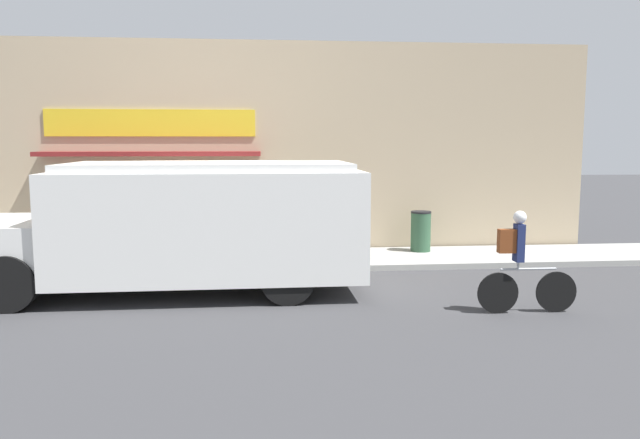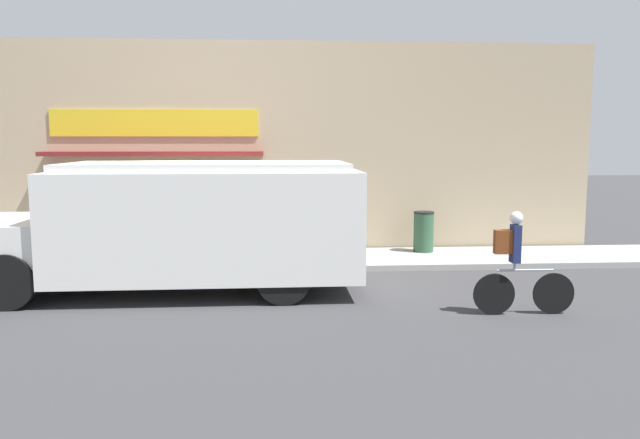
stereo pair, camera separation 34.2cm
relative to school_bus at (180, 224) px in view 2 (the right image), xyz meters
name	(u,v)px [view 2 (the right image)]	position (x,y,z in m)	size (l,w,h in m)	color
ground_plane	(207,274)	(0.27, 1.40, -1.19)	(70.00, 70.00, 0.00)	#38383A
sidewalk	(212,261)	(0.27, 2.47, -1.12)	(28.00, 2.14, 0.12)	#999993
storefront	(214,149)	(0.23, 3.67, 1.26)	(17.71, 0.81, 4.89)	tan
school_bus	(180,224)	(0.00, 0.00, 0.00)	(6.98, 2.86, 2.26)	white
cyclist	(517,265)	(5.30, -1.86, -0.42)	(1.56, 0.20, 1.58)	black
trash_bin	(424,232)	(5.01, 2.95, -0.60)	(0.46, 0.46, 0.92)	#2D5138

